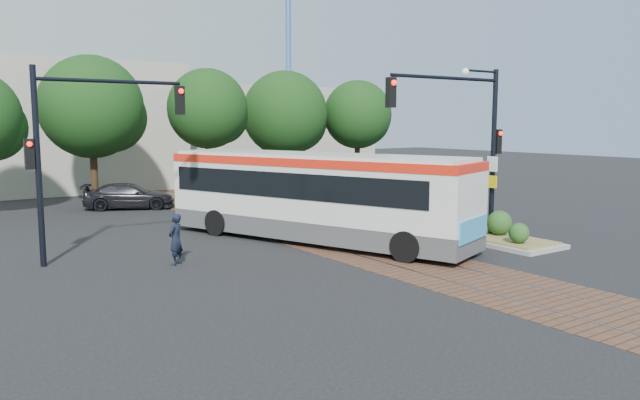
{
  "coord_description": "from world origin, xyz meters",
  "views": [
    {
      "loc": [
        -13.16,
        -15.94,
        4.37
      ],
      "look_at": [
        -0.72,
        1.95,
        1.6
      ],
      "focal_mm": 35.0,
      "sensor_mm": 36.0,
      "label": 1
    }
  ],
  "objects_px": {
    "traffic_island": "(488,231)",
    "city_bus": "(314,193)",
    "signal_pole_left": "(76,138)",
    "officer": "(176,239)",
    "signal_pole_main": "(471,127)",
    "parked_car": "(129,196)"
  },
  "relations": [
    {
      "from": "signal_pole_left",
      "to": "officer",
      "type": "xyz_separation_m",
      "value": [
        2.25,
        -2.08,
        -3.08
      ]
    },
    {
      "from": "officer",
      "to": "signal_pole_main",
      "type": "bearing_deg",
      "value": 128.97
    },
    {
      "from": "officer",
      "to": "parked_car",
      "type": "relative_size",
      "value": 0.36
    },
    {
      "from": "signal_pole_left",
      "to": "city_bus",
      "type": "bearing_deg",
      "value": -10.23
    },
    {
      "from": "city_bus",
      "to": "signal_pole_left",
      "type": "bearing_deg",
      "value": 149.3
    },
    {
      "from": "city_bus",
      "to": "signal_pole_main",
      "type": "relative_size",
      "value": 2.01
    },
    {
      "from": "signal_pole_main",
      "to": "parked_car",
      "type": "xyz_separation_m",
      "value": [
        -7.23,
        15.7,
        -3.52
      ]
    },
    {
      "from": "traffic_island",
      "to": "parked_car",
      "type": "xyz_separation_m",
      "value": [
        -8.19,
        15.78,
        0.31
      ]
    },
    {
      "from": "city_bus",
      "to": "signal_pole_left",
      "type": "xyz_separation_m",
      "value": [
        -7.81,
        1.41,
        2.08
      ]
    },
    {
      "from": "signal_pole_main",
      "to": "traffic_island",
      "type": "bearing_deg",
      "value": -5.36
    },
    {
      "from": "traffic_island",
      "to": "city_bus",
      "type": "bearing_deg",
      "value": 147.04
    },
    {
      "from": "signal_pole_left",
      "to": "traffic_island",
      "type": "bearing_deg",
      "value": -20.36
    },
    {
      "from": "parked_car",
      "to": "traffic_island",
      "type": "bearing_deg",
      "value": -128.14
    },
    {
      "from": "parked_car",
      "to": "signal_pole_main",
      "type": "bearing_deg",
      "value": -130.83
    },
    {
      "from": "officer",
      "to": "city_bus",
      "type": "bearing_deg",
      "value": 151.13
    },
    {
      "from": "officer",
      "to": "traffic_island",
      "type": "bearing_deg",
      "value": 129.82
    },
    {
      "from": "signal_pole_main",
      "to": "officer",
      "type": "relative_size",
      "value": 3.82
    },
    {
      "from": "signal_pole_left",
      "to": "parked_car",
      "type": "bearing_deg",
      "value": 65.33
    },
    {
      "from": "city_bus",
      "to": "signal_pole_left",
      "type": "height_order",
      "value": "signal_pole_left"
    },
    {
      "from": "signal_pole_left",
      "to": "officer",
      "type": "height_order",
      "value": "signal_pole_left"
    },
    {
      "from": "city_bus",
      "to": "traffic_island",
      "type": "xyz_separation_m",
      "value": [
        5.38,
        -3.49,
        -1.46
      ]
    },
    {
      "from": "signal_pole_main",
      "to": "parked_car",
      "type": "distance_m",
      "value": 17.63
    }
  ]
}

